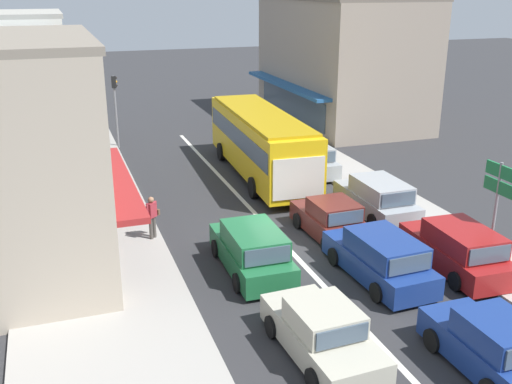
% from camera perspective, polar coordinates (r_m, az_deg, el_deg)
% --- Properties ---
extents(ground_plane, '(140.00, 140.00, 0.00)m').
position_cam_1_polar(ground_plane, '(22.12, 2.91, -5.21)').
color(ground_plane, '#2D2D30').
extents(lane_centre_line, '(0.20, 28.00, 0.01)m').
position_cam_1_polar(lane_centre_line, '(25.57, -0.42, -1.70)').
color(lane_centre_line, silver).
rests_on(lane_centre_line, ground).
extents(sidewalk_left, '(5.20, 44.00, 0.14)m').
position_cam_1_polar(sidewalk_left, '(26.26, -16.07, -1.76)').
color(sidewalk_left, '#A39E96').
rests_on(sidewalk_left, ground).
extents(kerb_right, '(2.80, 44.00, 0.12)m').
position_cam_1_polar(kerb_right, '(29.68, 9.73, 1.13)').
color(kerb_right, '#A39E96').
rests_on(kerb_right, ground).
extents(shopfront_far_end, '(8.20, 7.01, 7.69)m').
position_cam_1_polar(shopfront_far_end, '(36.84, -23.18, 9.45)').
color(shopfront_far_end, silver).
rests_on(shopfront_far_end, ground).
extents(building_right_far, '(8.27, 13.53, 8.37)m').
position_cam_1_polar(building_right_far, '(42.35, 8.07, 12.34)').
color(building_right_far, gray).
rests_on(building_right_far, ground).
extents(city_bus, '(3.10, 10.96, 3.23)m').
position_cam_1_polar(city_bus, '(29.54, 0.46, 5.01)').
color(city_bus, yellow).
rests_on(city_bus, ground).
extents(wagon_queue_gap_filler, '(1.99, 4.53, 1.58)m').
position_cam_1_polar(wagon_queue_gap_filler, '(20.01, -0.38, -5.59)').
color(wagon_queue_gap_filler, '#1E6638').
rests_on(wagon_queue_gap_filler, ground).
extents(sedan_adjacent_lane_lead, '(2.04, 4.27, 1.47)m').
position_cam_1_polar(sedan_adjacent_lane_lead, '(15.86, 6.32, -13.24)').
color(sedan_adjacent_lane_lead, '#B7B29E').
rests_on(sedan_adjacent_lane_lead, ground).
extents(sedan_adjacent_lane_trail, '(1.96, 4.23, 1.47)m').
position_cam_1_polar(sedan_adjacent_lane_trail, '(22.79, 7.32, -2.78)').
color(sedan_adjacent_lane_trail, '#561E19').
rests_on(sedan_adjacent_lane_trail, ground).
extents(hatchback_queue_far_back, '(1.84, 3.71, 1.54)m').
position_cam_1_polar(hatchback_queue_far_back, '(16.29, 21.49, -13.47)').
color(hatchback_queue_far_back, navy).
rests_on(hatchback_queue_far_back, ground).
extents(wagon_behind_bus_mid, '(2.08, 4.57, 1.58)m').
position_cam_1_polar(wagon_behind_bus_mid, '(19.88, 11.76, -6.20)').
color(wagon_behind_bus_mid, navy).
rests_on(wagon_behind_bus_mid, ground).
extents(parked_wagon_kerb_front, '(2.07, 4.57, 1.58)m').
position_cam_1_polar(parked_wagon_kerb_front, '(21.19, 18.68, -5.20)').
color(parked_wagon_kerb_front, maroon).
rests_on(parked_wagon_kerb_front, ground).
extents(parked_wagon_kerb_second, '(1.97, 4.51, 1.58)m').
position_cam_1_polar(parked_wagon_kerb_second, '(25.23, 11.49, -0.61)').
color(parked_wagon_kerb_second, '#9EA3A8').
rests_on(parked_wagon_kerb_second, ground).
extents(parked_hatchback_kerb_third, '(1.89, 3.74, 1.54)m').
position_cam_1_polar(parked_hatchback_kerb_third, '(30.23, 5.38, 2.96)').
color(parked_hatchback_kerb_third, '#9EA3A8').
rests_on(parked_hatchback_kerb_third, ground).
extents(traffic_light_downstreet, '(0.33, 0.24, 4.20)m').
position_cam_1_polar(traffic_light_downstreet, '(35.65, -13.27, 8.58)').
color(traffic_light_downstreet, gray).
rests_on(traffic_light_downstreet, ground).
extents(directional_road_sign, '(0.10, 1.40, 3.60)m').
position_cam_1_polar(directional_road_sign, '(21.47, 22.12, 0.31)').
color(directional_road_sign, gray).
rests_on(directional_road_sign, ground).
extents(pedestrian_with_handbag_near, '(0.56, 0.54, 1.63)m').
position_cam_1_polar(pedestrian_with_handbag_near, '(22.46, -9.87, -2.14)').
color(pedestrian_with_handbag_near, '#4C4742').
rests_on(pedestrian_with_handbag_near, sidewalk_left).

